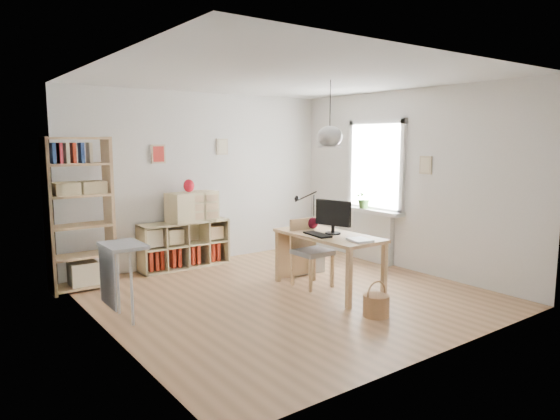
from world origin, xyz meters
TOP-DOWN VIEW (x-y plane):
  - ground at (0.00, 0.00)m, footprint 4.50×4.50m
  - room_shell at (0.55, -0.15)m, footprint 4.50×4.50m
  - window_unit at (2.23, 0.60)m, footprint 0.07×1.16m
  - radiator at (2.19, 0.60)m, footprint 0.10×0.80m
  - windowsill at (2.14, 0.60)m, footprint 0.22×1.20m
  - desk at (0.55, -0.15)m, footprint 0.70×1.50m
  - cube_shelf at (-0.47, 2.08)m, footprint 1.40×0.38m
  - tall_bookshelf at (-2.04, 1.80)m, footprint 0.80×0.38m
  - side_table at (-2.04, 0.35)m, footprint 0.40×0.55m
  - chair at (0.49, 0.16)m, footprint 0.44×0.44m
  - wicker_basket at (0.33, -1.21)m, footprint 0.30×0.29m
  - storage_chest at (0.90, 0.80)m, footprint 0.58×0.64m
  - monitor at (0.60, -0.18)m, footprint 0.20×0.50m
  - keyboard at (0.37, -0.14)m, footprint 0.23×0.46m
  - task_lamp at (0.59, 0.39)m, footprint 0.44×0.16m
  - yarn_ball at (0.64, 0.28)m, footprint 0.16×0.16m
  - paper_tray at (0.54, -0.73)m, footprint 0.28×0.32m
  - drawer_chest at (-0.30, 2.04)m, footprint 0.83×0.48m
  - red_vase at (-0.35, 2.04)m, footprint 0.17×0.17m
  - potted_plant at (2.12, 0.74)m, footprint 0.35×0.33m

SIDE VIEW (x-z plane):
  - ground at x=0.00m, z-range 0.00..0.00m
  - wicker_basket at x=0.33m, z-range -0.07..0.34m
  - storage_chest at x=0.90m, z-range -0.09..0.45m
  - cube_shelf at x=-0.47m, z-range -0.06..0.66m
  - radiator at x=2.19m, z-range 0.00..0.80m
  - chair at x=0.49m, z-range 0.06..0.97m
  - desk at x=0.55m, z-range 0.28..1.03m
  - side_table at x=-2.04m, z-range 0.24..1.09m
  - keyboard at x=0.37m, z-range 0.75..0.77m
  - paper_tray at x=0.54m, z-range 0.75..0.78m
  - yarn_ball at x=0.64m, z-range 0.75..0.91m
  - windowsill at x=2.14m, z-range 0.80..0.86m
  - drawer_chest at x=-0.30m, z-range 0.72..1.17m
  - monitor at x=0.60m, z-range 0.78..1.22m
  - potted_plant at x=2.12m, z-range 0.86..1.18m
  - task_lamp at x=0.59m, z-range 0.83..1.30m
  - tall_bookshelf at x=-2.04m, z-range 0.09..2.09m
  - red_vase at x=-0.35m, z-range 1.17..1.36m
  - window_unit at x=2.23m, z-range 0.82..2.28m
  - room_shell at x=0.55m, z-range -0.25..4.25m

